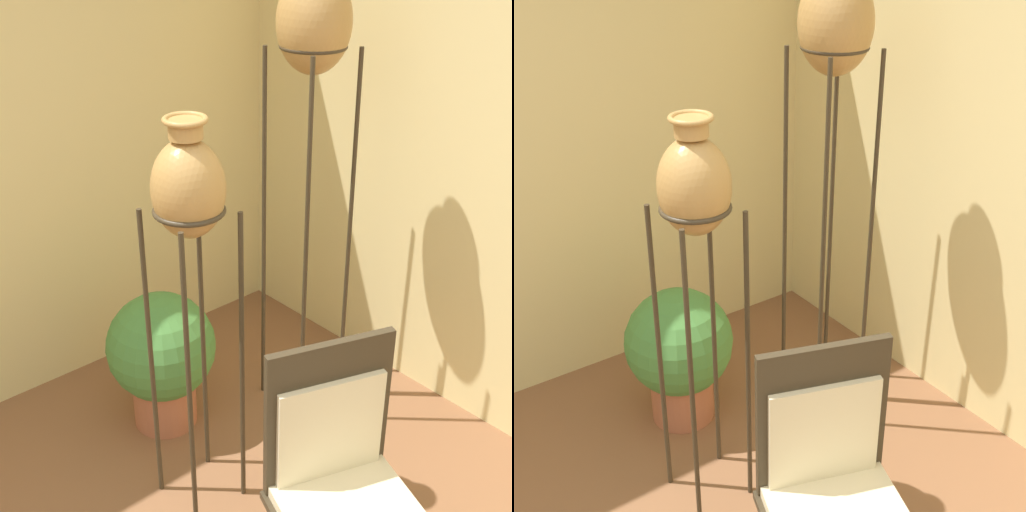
# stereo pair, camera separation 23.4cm
# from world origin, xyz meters

# --- Properties ---
(vase_stand_tall) EXTENTS (0.31, 0.31, 2.14)m
(vase_stand_tall) POSITION_xyz_m (1.62, 1.21, 1.81)
(vase_stand_tall) COLOR #382D1E
(vase_stand_tall) RESTS_ON ground_plane
(vase_stand_medium) EXTENTS (0.27, 0.27, 1.67)m
(vase_stand_medium) POSITION_xyz_m (0.82, 0.99, 1.37)
(vase_stand_medium) COLOR #382D1E
(vase_stand_medium) RESTS_ON ground_plane
(chair) EXTENTS (0.62, 0.64, 1.05)m
(chair) POSITION_xyz_m (0.86, 0.23, 0.59)
(chair) COLOR #382D1E
(chair) RESTS_ON ground_plane
(potted_plant) EXTENTS (0.52, 0.52, 0.69)m
(potted_plant) POSITION_xyz_m (0.97, 1.49, 0.39)
(potted_plant) COLOR #B26647
(potted_plant) RESTS_ON ground_plane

